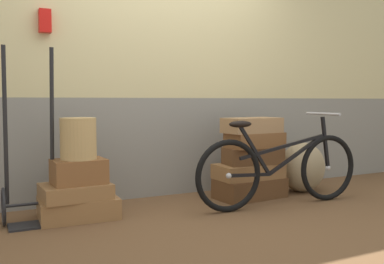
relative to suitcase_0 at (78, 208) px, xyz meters
The scene contains 14 objects.
ground 1.04m from the suitcase_0, 16.49° to the right, with size 10.14×5.20×0.06m, color brown.
station_building 1.81m from the suitcase_0, 29.01° to the left, with size 8.14×0.74×2.97m.
suitcase_0 is the anchor object (origin of this frame).
suitcase_1 0.15m from the suitcase_0, 133.08° to the right, with size 0.53×0.39×0.12m, color olive.
suitcase_2 0.31m from the suitcase_0, 79.50° to the right, with size 0.42×0.30×0.20m, color brown.
suitcase_3 1.67m from the suitcase_0, ahead, with size 0.68×0.37×0.20m, color brown.
suitcase_4 1.67m from the suitcase_0, ahead, with size 0.66×0.36×0.14m, color olive.
suitcase_5 1.73m from the suitcase_0, ahead, with size 0.56×0.28×0.16m, color brown.
suitcase_6 1.79m from the suitcase_0, ahead, with size 0.56×0.29×0.15m, color brown.
suitcase_7 1.80m from the suitcase_0, ahead, with size 0.57×0.29×0.15m, color #9E754C.
wicker_basket 0.57m from the suitcase_0, 79.02° to the right, with size 0.29×0.29×0.34m, color tan.
luggage_trolley 0.43m from the suitcase_0, behind, with size 0.42×0.37×1.37m.
burlap_sack 2.34m from the suitcase_0, ahead, with size 0.49×0.42×0.52m, color #9E8966.
bicycle 1.80m from the suitcase_0, 13.39° to the right, with size 1.72×0.46×0.85m.
Camera 1 is at (-1.68, -3.21, 0.96)m, focal length 40.01 mm.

